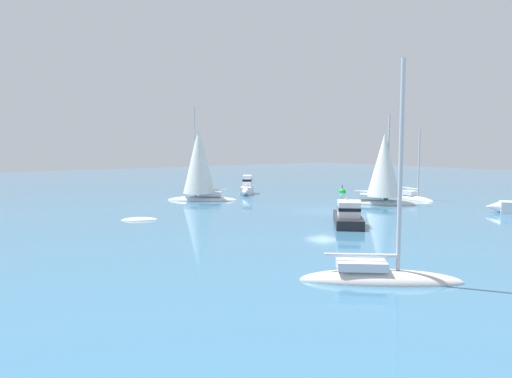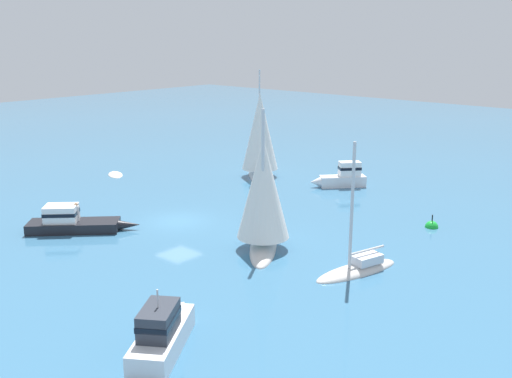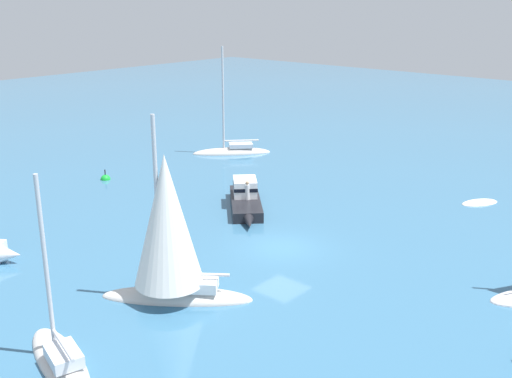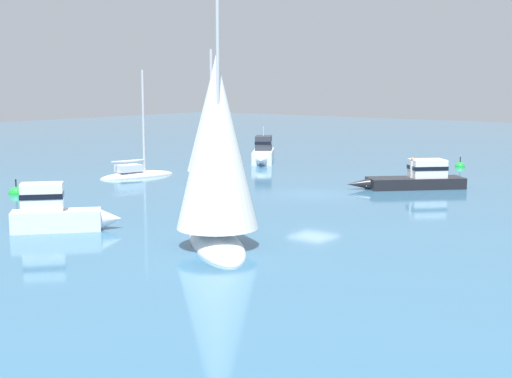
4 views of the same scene
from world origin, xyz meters
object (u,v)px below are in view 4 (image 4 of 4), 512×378
object	(u,v)px
powerboat	(263,152)
mooring_buoy	(16,194)
ketch	(137,174)
sloop	(217,159)
sailboat	(211,134)
launch	(58,212)
cabin_cruiser	(416,178)
channel_buoy	(460,167)

from	to	relation	value
powerboat	mooring_buoy	xyz separation A→B (m)	(-22.10, 1.37, -0.81)
powerboat	ketch	xyz separation A→B (m)	(-12.28, 1.69, -0.64)
sloop	sailboat	size ratio (longest dim) A/B	1.11
powerboat	launch	bearing A→B (deg)	-15.08
sloop	sailboat	distance (m)	18.36
cabin_cruiser	mooring_buoy	distance (m)	24.02
powerboat	cabin_cruiser	size ratio (longest dim) A/B	0.92
ketch	sailboat	size ratio (longest dim) A/B	0.85
sailboat	channel_buoy	distance (m)	20.78
sloop	mooring_buoy	size ratio (longest dim) A/B	7.59
powerboat	cabin_cruiser	bearing A→B (deg)	36.99
powerboat	channel_buoy	size ratio (longest dim) A/B	4.89
sloop	channel_buoy	size ratio (longest dim) A/B	8.78
cabin_cruiser	sloop	world-z (taller)	sloop
sloop	sailboat	bearing A→B (deg)	172.14
powerboat	channel_buoy	xyz separation A→B (m)	(6.79, -13.83, -0.81)
ketch	mooring_buoy	xyz separation A→B (m)	(-9.82, -0.31, -0.18)
powerboat	sailboat	size ratio (longest dim) A/B	0.62
launch	powerboat	world-z (taller)	powerboat
launch	mooring_buoy	bearing A→B (deg)	105.70
launch	channel_buoy	size ratio (longest dim) A/B	3.72
launch	cabin_cruiser	bearing A→B (deg)	23.83
ketch	sailboat	world-z (taller)	sailboat
mooring_buoy	sloop	bearing A→B (deg)	-99.71
sailboat	channel_buoy	size ratio (longest dim) A/B	7.89
ketch	channel_buoy	xyz separation A→B (m)	(19.07, -15.52, -0.18)
channel_buoy	mooring_buoy	world-z (taller)	mooring_buoy
powerboat	mooring_buoy	size ratio (longest dim) A/B	4.22
launch	powerboat	distance (m)	28.73
cabin_cruiser	channel_buoy	bearing A→B (deg)	-125.38
cabin_cruiser	mooring_buoy	bearing A→B (deg)	-2.24
launch	ketch	world-z (taller)	ketch
cabin_cruiser	channel_buoy	xyz separation A→B (m)	(12.39, 2.24, -0.65)
powerboat	sloop	world-z (taller)	sloop
cabin_cruiser	sailboat	world-z (taller)	sailboat
cabin_cruiser	mooring_buoy	size ratio (longest dim) A/B	4.60
launch	cabin_cruiser	xyz separation A→B (m)	(21.61, -6.85, -0.18)
channel_buoy	powerboat	bearing A→B (deg)	116.15
sailboat	channel_buoy	world-z (taller)	sailboat
launch	mooring_buoy	size ratio (longest dim) A/B	3.22
ketch	channel_buoy	size ratio (longest dim) A/B	6.70
ketch	channel_buoy	world-z (taller)	ketch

